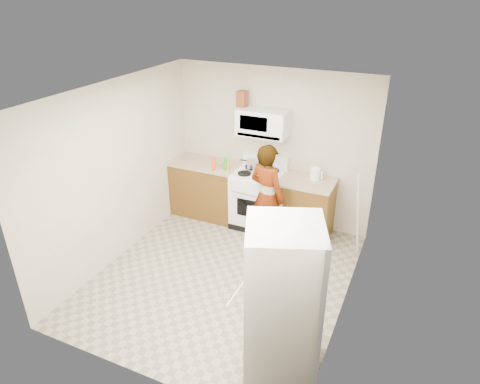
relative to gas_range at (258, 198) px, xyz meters
The scene contains 20 objects.
floor 1.56m from the gas_range, 86.14° to the right, with size 3.60×3.60×0.00m, color gray.
back_wall 0.83m from the gas_range, 72.00° to the left, with size 3.20×0.02×2.50m, color beige.
right_wall 2.37m from the gas_range, 41.25° to the right, with size 0.02×3.60×2.50m, color beige.
cabinet_left 0.94m from the gas_range, behind, with size 1.12×0.62×0.90m, color brown.
counter_left 1.03m from the gas_range, behind, with size 1.14×0.64×0.04m, color tan.
cabinet_right 0.78m from the gas_range, ahead, with size 0.80×0.62×0.90m, color brown.
counter_right 0.89m from the gas_range, ahead, with size 0.82×0.64×0.04m, color tan.
gas_range is the anchor object (origin of this frame).
microwave 1.22m from the gas_range, 90.00° to the left, with size 0.76×0.38×0.40m, color white.
person 0.69m from the gas_range, 56.75° to the right, with size 0.59×0.39×1.62m, color tan.
fridge 2.94m from the gas_range, 63.60° to the right, with size 0.70×0.70×1.70m, color beige.
kettle 1.03m from the gas_range, ahead, with size 0.15×0.15×0.18m, color white.
jug 1.58m from the gas_range, 157.10° to the left, with size 0.14×0.14×0.24m, color brown.
saucepan 0.55m from the gas_range, 142.94° to the left, with size 0.22×0.22×0.12m, color silver.
tray 0.48m from the gas_range, 49.10° to the right, with size 0.25×0.16×0.05m, color white.
bottle_spray 0.90m from the gas_range, 163.54° to the right, with size 0.06×0.06×0.20m, color #E34711.
bottle_hot_sauce 0.72m from the gas_range, 168.24° to the right, with size 0.05×0.05×0.16m, color orange.
bottle_green_cap 0.77m from the gas_range, 167.07° to the right, with size 0.06×0.06×0.20m, color #25941A.
pot_lid 0.80m from the gas_range, behind, with size 0.25×0.25×0.01m, color white.
broom 1.65m from the gas_range, 10.12° to the right, with size 0.03×0.03×1.37m, color silver.
Camera 1 is at (2.14, -4.20, 3.61)m, focal length 32.00 mm.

